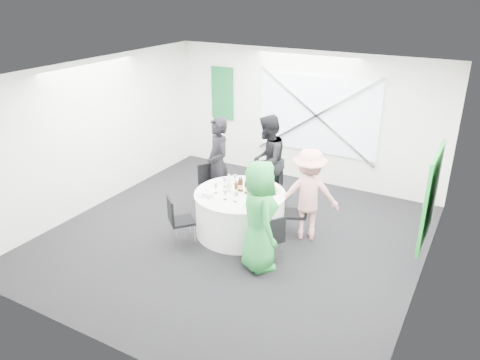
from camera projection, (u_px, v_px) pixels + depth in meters
The scene contains 49 objects.
floor at pixel (234, 237), 8.06m from camera, with size 6.00×6.00×0.00m, color black.
ceiling at pixel (233, 74), 6.96m from camera, with size 6.00×6.00×0.00m, color silver.
wall_back at pixel (304, 117), 9.92m from camera, with size 6.00×6.00×0.00m, color white.
wall_front at pixel (97, 247), 5.10m from camera, with size 6.00×6.00×0.00m, color white.
wall_left at pixel (97, 134), 8.86m from camera, with size 6.00×6.00×0.00m, color white.
wall_right at pixel (431, 201), 6.17m from camera, with size 6.00×6.00×0.00m, color white.
window_panel at pixel (317, 115), 9.71m from camera, with size 2.60×0.03×1.60m, color silver.
window_brace_a at pixel (317, 116), 9.68m from camera, with size 0.05×0.05×3.16m, color silver.
window_brace_b at pixel (317, 116), 9.68m from camera, with size 0.05×0.05×3.16m, color silver.
green_banner at pixel (222, 94), 10.66m from camera, with size 0.55×0.04×1.20m, color #125A2A.
green_sign at pixel (431, 197), 6.75m from camera, with size 0.05×1.20×1.40m, color #198A2C.
banquet_table at pixel (240, 213), 8.07m from camera, with size 1.56×1.56×0.76m.
chair_back at pixel (269, 182), 8.95m from camera, with size 0.41×0.42×0.90m.
chair_back_left at pixel (209, 183), 8.99m from camera, with size 0.54×0.53×0.86m.
chair_back_right at pixel (299, 210), 7.96m from camera, with size 0.51×0.50×0.83m.
chair_front_right at pixel (272, 236), 7.16m from camera, with size 0.52×0.51×0.81m.
chair_front_left at pixel (177, 217), 7.68m from camera, with size 0.54×0.54×0.85m.
person_man_back_left at pixel (218, 164), 8.78m from camera, with size 0.66×0.43×1.80m, color black.
person_man_back at pixel (267, 161), 8.94m from camera, with size 0.87×0.48×1.80m, color black.
person_woman_pink at pixel (308, 194), 7.78m from camera, with size 1.03×0.48×1.60m, color pink.
person_woman_green at pixel (259, 216), 6.92m from camera, with size 0.85×0.55×1.73m, color green.
plate_back at pixel (252, 180), 8.44m from camera, with size 0.26×0.26×0.01m.
plate_back_left at pixel (227, 182), 8.32m from camera, with size 0.25×0.25×0.01m.
plate_back_right at pixel (273, 190), 7.99m from camera, with size 0.29×0.29×0.04m.
plate_front_right at pixel (250, 205), 7.46m from camera, with size 0.25×0.25×0.04m.
plate_front_left at pixel (205, 195), 7.85m from camera, with size 0.28×0.28×0.01m.
napkin at pixel (208, 194), 7.79m from camera, with size 0.18×0.12×0.05m, color white.
beer_bottle_a at pixel (240, 186), 7.97m from camera, with size 0.06×0.06×0.25m.
beer_bottle_b at pixel (241, 186), 7.95m from camera, with size 0.06×0.06×0.27m.
beer_bottle_c at pixel (246, 188), 7.86m from camera, with size 0.06×0.06×0.28m.
beer_bottle_d at pixel (236, 189), 7.80m from camera, with size 0.06×0.06×0.27m.
green_water_bottle at pixel (255, 187), 7.86m from camera, with size 0.08×0.08×0.32m.
clear_water_bottle at pixel (229, 184), 7.96m from camera, with size 0.08×0.08×0.31m.
wine_glass_a at pixel (255, 180), 8.14m from camera, with size 0.07×0.07×0.17m.
wine_glass_b at pixel (224, 180), 8.11m from camera, with size 0.07×0.07×0.17m.
wine_glass_c at pixel (225, 193), 7.64m from camera, with size 0.07×0.07×0.17m.
wine_glass_d at pixel (235, 195), 7.56m from camera, with size 0.07×0.07×0.17m.
wine_glass_e at pixel (216, 186), 7.87m from camera, with size 0.07×0.07×0.17m.
wine_glass_f at pixel (235, 177), 8.23m from camera, with size 0.07×0.07×0.17m.
fork_a at pixel (207, 191), 7.98m from camera, with size 0.01×0.15×0.01m, color silver.
knife_a at pixel (208, 199), 7.72m from camera, with size 0.01×0.15×0.01m, color silver.
fork_b at pixel (263, 183), 8.30m from camera, with size 0.01×0.15×0.01m, color silver.
knife_b at pixel (244, 180), 8.45m from camera, with size 0.01×0.15×0.01m, color silver.
fork_c at pixel (244, 208), 7.40m from camera, with size 0.01×0.15×0.01m, color silver.
knife_c at pixel (264, 204), 7.54m from camera, with size 0.01×0.15×0.01m, color silver.
fork_d at pixel (273, 198), 7.75m from camera, with size 0.01×0.15×0.01m, color silver.
knife_d at pixel (273, 190), 8.03m from camera, with size 0.01×0.15×0.01m, color silver.
fork_e at pixel (231, 180), 8.43m from camera, with size 0.01×0.15×0.01m, color silver.
knife_e at pixel (217, 183), 8.30m from camera, with size 0.01×0.15×0.01m, color silver.
Camera 1 is at (3.51, -6.08, 4.09)m, focal length 35.00 mm.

